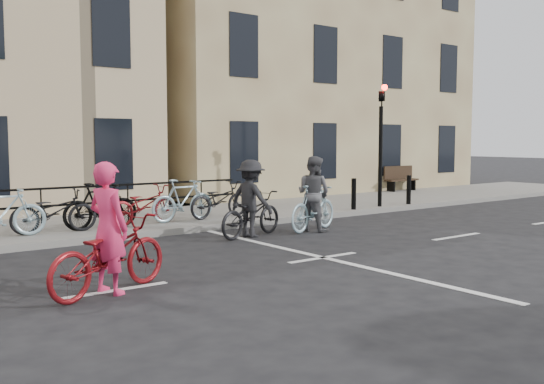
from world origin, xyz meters
TOP-DOWN VIEW (x-y plane):
  - ground at (0.00, 0.00)m, footprint 120.00×120.00m
  - sidewalk at (-4.00, 6.00)m, footprint 46.00×4.00m
  - building_east at (9.00, 13.00)m, footprint 14.00×10.00m
  - traffic_light at (6.20, 4.34)m, footprint 0.18×0.30m
  - bollard_east at (5.00, 4.25)m, footprint 0.14×0.14m
  - bollard_west at (7.40, 4.25)m, footprint 0.14×0.14m
  - bench at (11.00, 7.73)m, footprint 1.60×0.41m
  - parked_bikes at (-3.30, 5.04)m, footprint 10.40×1.23m
  - cyclist_pink at (-4.12, -0.08)m, footprint 2.22×1.41m
  - cyclist_grey at (2.03, 2.60)m, footprint 1.91×1.02m
  - cyclist_dark at (0.34, 2.79)m, footprint 2.04×1.24m

SIDE VIEW (x-z plane):
  - ground at x=0.00m, z-range 0.00..0.00m
  - sidewalk at x=-4.00m, z-range 0.00..0.15m
  - bollard_east at x=5.00m, z-range 0.15..1.05m
  - bollard_west at x=7.40m, z-range 0.15..1.05m
  - parked_bikes at x=-3.30m, z-range 0.12..1.17m
  - cyclist_pink at x=-4.12m, z-range -0.29..1.58m
  - bench at x=11.00m, z-range 0.19..1.16m
  - cyclist_dark at x=0.34m, z-range -0.18..1.54m
  - cyclist_grey at x=2.03m, z-range -0.17..1.61m
  - traffic_light at x=6.20m, z-range 0.50..4.40m
  - building_east at x=9.00m, z-range 0.15..12.15m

